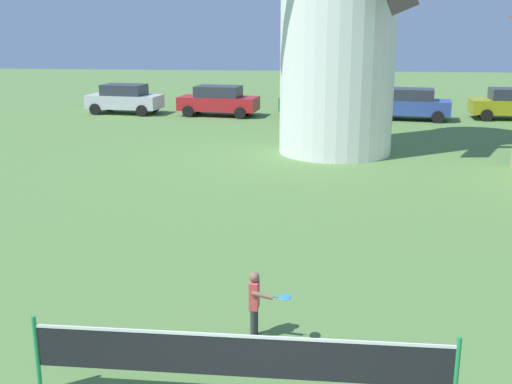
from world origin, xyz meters
The scene contains 6 objects.
tennis_net centered at (-0.33, 2.21, 0.69)m, with size 5.44×0.06×1.10m.
player_far centered at (-0.31, 4.02, 0.62)m, with size 0.67×0.49×1.10m.
parked_car_silver centered at (-9.98, 28.27, 0.81)m, with size 4.08×2.26×1.56m.
parked_car_red centered at (-4.82, 27.97, 0.81)m, with size 4.28×2.29×1.56m.
parked_car_green centered at (0.44, 28.36, 0.81)m, with size 4.16×1.96×1.56m.
parked_car_blue centered at (5.05, 27.63, 0.81)m, with size 4.05×2.33×1.56m.
Camera 1 is at (0.64, -4.96, 4.79)m, focal length 44.52 mm.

